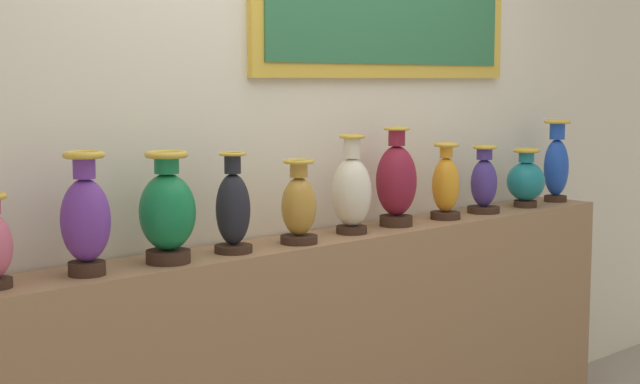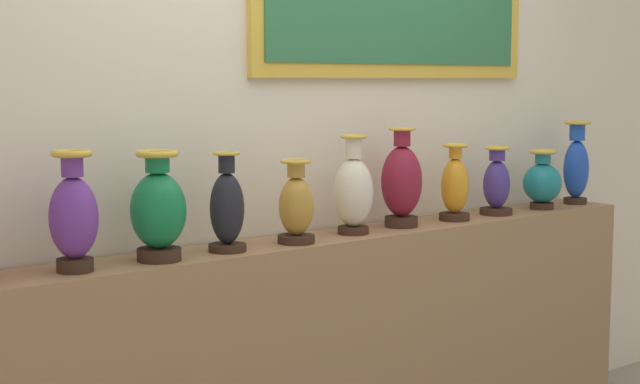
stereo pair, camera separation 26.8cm
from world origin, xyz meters
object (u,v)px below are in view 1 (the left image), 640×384
(vase_ochre, at_px, (299,207))
(vase_sapphire, at_px, (556,164))
(vase_violet, at_px, (86,218))
(vase_teal, at_px, (526,180))
(vase_emerald, at_px, (167,212))
(vase_onyx, at_px, (233,210))
(vase_ivory, at_px, (352,191))
(vase_amber, at_px, (446,185))
(vase_indigo, at_px, (484,183))
(vase_burgundy, at_px, (396,182))

(vase_ochre, height_order, vase_sapphire, vase_sapphire)
(vase_violet, distance_m, vase_ochre, 0.88)
(vase_teal, bearing_deg, vase_sapphire, 3.52)
(vase_emerald, xyz_separation_m, vase_ochre, (0.58, -0.01, -0.03))
(vase_emerald, distance_m, vase_ochre, 0.58)
(vase_onyx, height_order, vase_sapphire, vase_sapphire)
(vase_emerald, bearing_deg, vase_ochre, -1.29)
(vase_teal, bearing_deg, vase_ochre, -179.17)
(vase_ochre, height_order, vase_ivory, vase_ivory)
(vase_amber, xyz_separation_m, vase_sapphire, (0.88, 0.01, 0.04))
(vase_onyx, relative_size, vase_indigo, 1.15)
(vase_ivory, bearing_deg, vase_ochre, -174.43)
(vase_violet, height_order, vase_amber, vase_violet)
(vase_teal, relative_size, vase_sapphire, 0.69)
(vase_burgundy, height_order, vase_teal, vase_burgundy)
(vase_violet, relative_size, vase_burgundy, 0.94)
(vase_amber, bearing_deg, vase_burgundy, 177.53)
(vase_ochre, relative_size, vase_ivory, 0.80)
(vase_onyx, xyz_separation_m, vase_burgundy, (0.89, 0.03, 0.03))
(vase_violet, distance_m, vase_indigo, 2.07)
(vase_amber, height_order, vase_teal, vase_amber)
(vase_emerald, relative_size, vase_burgundy, 0.91)
(vase_emerald, xyz_separation_m, vase_onyx, (0.28, 0.00, -0.02))
(vase_ochre, bearing_deg, vase_violet, 178.84)
(vase_ochre, distance_m, vase_amber, 0.90)
(vase_burgundy, bearing_deg, vase_indigo, -0.71)
(vase_onyx, height_order, vase_burgundy, vase_burgundy)
(vase_ivory, bearing_deg, vase_onyx, -178.73)
(vase_burgundy, bearing_deg, vase_sapphire, -0.18)
(vase_ochre, xyz_separation_m, vase_amber, (0.90, 0.03, 0.01))
(vase_burgundy, relative_size, vase_indigo, 1.33)
(vase_indigo, bearing_deg, vase_amber, -178.79)
(vase_onyx, bearing_deg, vase_indigo, 0.72)
(vase_ochre, bearing_deg, vase_onyx, 176.78)
(vase_violet, height_order, vase_sapphire, vase_sapphire)
(vase_ochre, height_order, vase_amber, vase_amber)
(vase_ochre, height_order, vase_indigo, vase_ochre)
(vase_violet, bearing_deg, vase_amber, 0.37)
(vase_emerald, relative_size, vase_onyx, 1.05)
(vase_onyx, distance_m, vase_burgundy, 0.89)
(vase_indigo, bearing_deg, vase_ochre, -178.28)
(vase_emerald, height_order, vase_amber, vase_emerald)
(vase_emerald, distance_m, vase_amber, 1.48)
(vase_amber, distance_m, vase_indigo, 0.28)
(vase_indigo, distance_m, vase_sapphire, 0.60)
(vase_ochre, relative_size, vase_teal, 1.12)
(vase_sapphire, bearing_deg, vase_onyx, -179.38)
(vase_burgundy, distance_m, vase_amber, 0.31)
(vase_violet, bearing_deg, vase_onyx, -0.11)
(vase_indigo, relative_size, vase_sapphire, 0.76)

